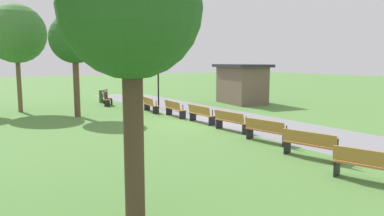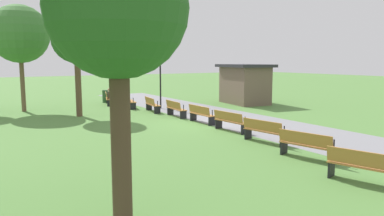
% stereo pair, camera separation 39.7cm
% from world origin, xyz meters
% --- Properties ---
extents(ground_plane, '(120.00, 120.00, 0.00)m').
position_xyz_m(ground_plane, '(0.00, 0.00, 0.00)').
color(ground_plane, '#54843D').
extents(path_paving, '(34.02, 4.37, 0.01)m').
position_xyz_m(path_paving, '(0.00, 2.18, 0.00)').
color(path_paving, gray).
rests_on(path_paving, ground).
extents(bench_0, '(1.86, 0.98, 0.89)m').
position_xyz_m(bench_0, '(-9.66, -1.51, 0.47)').
color(bench_0, '#B27538').
rests_on(bench_0, ground).
extents(bench_1, '(1.86, 0.86, 0.89)m').
position_xyz_m(bench_1, '(-7.29, -0.88, 0.47)').
color(bench_1, '#B27538').
rests_on(bench_1, ground).
extents(bench_2, '(1.85, 0.73, 0.89)m').
position_xyz_m(bench_2, '(-4.89, -0.43, 0.47)').
color(bench_2, '#B27538').
rests_on(bench_2, ground).
extents(bench_3, '(1.83, 0.60, 0.89)m').
position_xyz_m(bench_3, '(-2.45, -0.16, 0.47)').
color(bench_3, '#B27538').
rests_on(bench_3, ground).
extents(bench_4, '(1.80, 0.47, 0.89)m').
position_xyz_m(bench_4, '(-0.00, -0.07, 0.47)').
color(bench_4, '#B27538').
rests_on(bench_4, ground).
extents(bench_5, '(1.83, 0.60, 0.89)m').
position_xyz_m(bench_5, '(2.45, -0.16, 0.47)').
color(bench_5, '#B27538').
rests_on(bench_5, ground).
extents(bench_6, '(1.85, 0.73, 0.89)m').
position_xyz_m(bench_6, '(4.89, -0.43, 0.47)').
color(bench_6, '#B27538').
rests_on(bench_6, ground).
extents(bench_7, '(1.86, 0.86, 0.89)m').
position_xyz_m(bench_7, '(7.29, -0.88, 0.47)').
color(bench_7, '#B27538').
rests_on(bench_7, ground).
extents(bench_8, '(1.86, 0.98, 0.89)m').
position_xyz_m(bench_8, '(9.66, -1.51, 0.47)').
color(bench_8, '#B27538').
rests_on(bench_8, ground).
extents(person_seated, '(0.44, 0.58, 1.20)m').
position_xyz_m(person_seated, '(-9.53, -1.40, 0.64)').
color(person_seated, '#4C4238').
rests_on(person_seated, ground).
extents(tree_1, '(2.59, 2.59, 5.35)m').
position_xyz_m(tree_1, '(8.50, -7.46, 3.99)').
color(tree_1, '#4C3828').
rests_on(tree_1, ground).
extents(tree_2, '(3.47, 3.47, 6.42)m').
position_xyz_m(tree_2, '(-9.26, -6.99, 4.66)').
color(tree_2, brown).
rests_on(tree_2, ground).
extents(tree_4, '(2.71, 2.71, 5.65)m').
position_xyz_m(tree_4, '(-5.49, -4.62, 4.25)').
color(tree_4, brown).
rests_on(tree_4, ground).
extents(lamp_post, '(0.32, 0.32, 3.90)m').
position_xyz_m(lamp_post, '(-6.08, 0.77, 2.72)').
color(lamp_post, black).
rests_on(lamp_post, ground).
extents(trash_bin, '(0.44, 0.44, 0.93)m').
position_xyz_m(trash_bin, '(-11.19, -1.21, 0.46)').
color(trash_bin, '#2D512D').
rests_on(trash_bin, ground).
extents(kiosk, '(4.41, 3.32, 2.82)m').
position_xyz_m(kiosk, '(-5.26, 7.13, 1.45)').
color(kiosk, brown).
rests_on(kiosk, ground).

